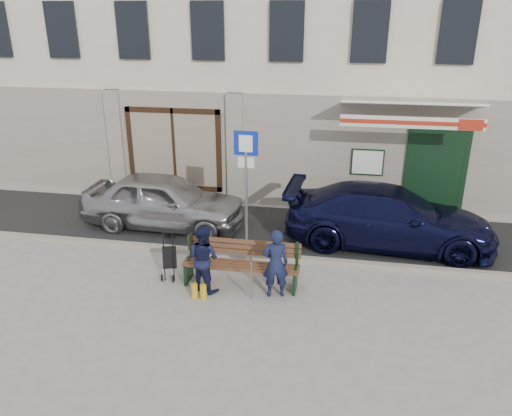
% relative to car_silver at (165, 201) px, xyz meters
% --- Properties ---
extents(ground, '(80.00, 80.00, 0.00)m').
position_rel_car_silver_xyz_m(ground, '(2.84, -2.89, -0.71)').
color(ground, '#9E9991').
rests_on(ground, ground).
extents(asphalt_lane, '(60.00, 3.20, 0.01)m').
position_rel_car_silver_xyz_m(asphalt_lane, '(2.84, 0.21, -0.71)').
color(asphalt_lane, '#282828').
rests_on(asphalt_lane, ground).
extents(curb, '(60.00, 0.18, 0.12)m').
position_rel_car_silver_xyz_m(curb, '(2.84, -1.39, -0.65)').
color(curb, '#9E9384').
rests_on(curb, ground).
extents(building, '(20.00, 8.27, 10.00)m').
position_rel_car_silver_xyz_m(building, '(2.85, 5.56, 4.26)').
color(building, beige).
rests_on(building, ground).
extents(car_silver, '(4.23, 1.83, 1.42)m').
position_rel_car_silver_xyz_m(car_silver, '(0.00, 0.00, 0.00)').
color(car_silver, '#A8A8AD').
rests_on(car_silver, ground).
extents(car_navy, '(5.03, 2.28, 1.43)m').
position_rel_car_silver_xyz_m(car_navy, '(5.65, -0.09, 0.00)').
color(car_navy, black).
rests_on(car_navy, ground).
extents(parking_sign, '(0.54, 0.08, 2.90)m').
position_rel_car_silver_xyz_m(parking_sign, '(2.40, -1.17, 1.26)').
color(parking_sign, gray).
rests_on(parking_sign, ground).
extents(bench, '(2.40, 1.17, 0.98)m').
position_rel_car_silver_xyz_m(bench, '(2.52, -2.61, -0.25)').
color(bench, brown).
rests_on(bench, ground).
extents(man, '(0.59, 0.46, 1.42)m').
position_rel_car_silver_xyz_m(man, '(3.32, -2.91, 0.00)').
color(man, '#151B3A').
rests_on(man, ground).
extents(woman, '(0.84, 0.76, 1.40)m').
position_rel_car_silver_xyz_m(woman, '(1.87, -2.91, -0.01)').
color(woman, '#121634').
rests_on(woman, ground).
extents(stroller, '(0.35, 0.45, 0.99)m').
position_rel_car_silver_xyz_m(stroller, '(1.02, -2.57, -0.27)').
color(stroller, black).
rests_on(stroller, ground).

